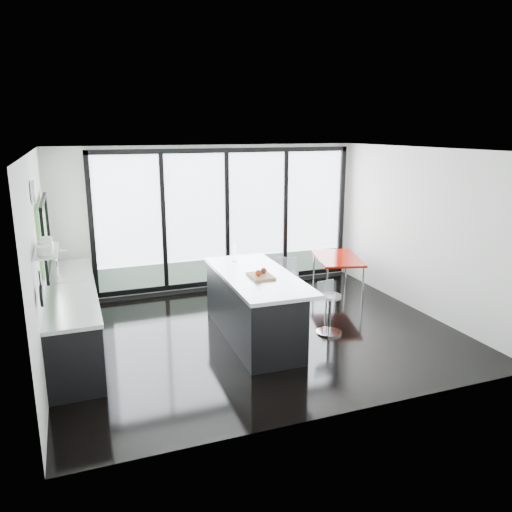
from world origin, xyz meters
name	(u,v)px	position (x,y,z in m)	size (l,w,h in m)	color
floor	(257,332)	(0.00, 0.00, 0.00)	(6.00, 5.00, 0.00)	black
ceiling	(257,150)	(0.00, 0.00, 2.80)	(6.00, 5.00, 0.00)	white
wall_back	(225,224)	(0.27, 2.47, 1.27)	(6.00, 0.09, 2.80)	silver
wall_front	(341,296)	(0.00, -2.50, 1.40)	(6.00, 0.00, 2.80)	silver
wall_left	(42,247)	(-2.97, 0.27, 1.56)	(0.26, 5.00, 2.80)	silver
wall_right	(421,231)	(3.00, 0.00, 1.40)	(0.00, 5.00, 2.80)	silver
counter_cabinets	(73,317)	(-2.67, 0.40, 0.46)	(0.69, 3.24, 1.36)	black
island	(252,305)	(-0.13, -0.14, 0.50)	(1.09, 2.46, 1.29)	black
bar_stool_near	(330,314)	(1.04, -0.43, 0.31)	(0.40, 0.40, 0.63)	silver
bar_stool_far	(286,294)	(0.71, 0.50, 0.38)	(0.48, 0.48, 0.76)	silver
red_table	(337,275)	(2.13, 1.26, 0.36)	(0.77, 1.34, 0.72)	#A31206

